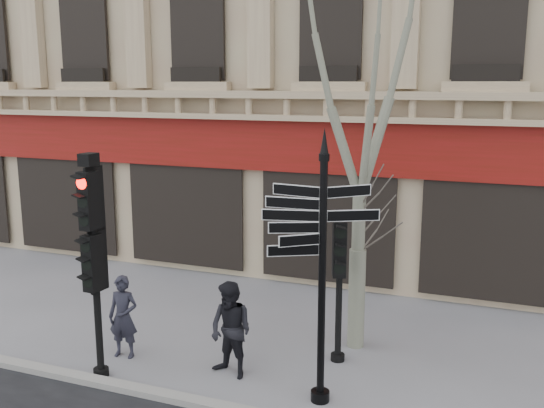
{
  "coord_description": "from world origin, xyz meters",
  "views": [
    {
      "loc": [
        4.01,
        -9.31,
        5.12
      ],
      "look_at": [
        0.18,
        0.6,
        3.0
      ],
      "focal_mm": 40.0,
      "sensor_mm": 36.0,
      "label": 1
    }
  ],
  "objects_px": {
    "traffic_signal_main": "(93,239)",
    "traffic_signal_secondary": "(340,264)",
    "pedestrian_b": "(231,330)",
    "fingerpost": "(323,223)",
    "pedestrian_a": "(123,317)",
    "plane_tree": "(363,69)"
  },
  "relations": [
    {
      "from": "fingerpost",
      "to": "pedestrian_a",
      "type": "relative_size",
      "value": 2.82
    },
    {
      "from": "traffic_signal_main",
      "to": "pedestrian_a",
      "type": "bearing_deg",
      "value": 97.5
    },
    {
      "from": "traffic_signal_secondary",
      "to": "pedestrian_a",
      "type": "xyz_separation_m",
      "value": [
        -3.84,
        -1.28,
        -1.1
      ]
    },
    {
      "from": "fingerpost",
      "to": "traffic_signal_main",
      "type": "relative_size",
      "value": 1.12
    },
    {
      "from": "traffic_signal_main",
      "to": "traffic_signal_secondary",
      "type": "bearing_deg",
      "value": 31.89
    },
    {
      "from": "traffic_signal_main",
      "to": "pedestrian_b",
      "type": "height_order",
      "value": "traffic_signal_main"
    },
    {
      "from": "plane_tree",
      "to": "pedestrian_b",
      "type": "bearing_deg",
      "value": -131.23
    },
    {
      "from": "fingerpost",
      "to": "traffic_signal_secondary",
      "type": "distance_m",
      "value": 1.9
    },
    {
      "from": "plane_tree",
      "to": "pedestrian_a",
      "type": "bearing_deg",
      "value": -153.11
    },
    {
      "from": "fingerpost",
      "to": "traffic_signal_main",
      "type": "height_order",
      "value": "fingerpost"
    },
    {
      "from": "traffic_signal_main",
      "to": "plane_tree",
      "type": "bearing_deg",
      "value": 38.68
    },
    {
      "from": "pedestrian_b",
      "to": "traffic_signal_secondary",
      "type": "bearing_deg",
      "value": 54.34
    },
    {
      "from": "traffic_signal_main",
      "to": "plane_tree",
      "type": "distance_m",
      "value": 5.65
    },
    {
      "from": "fingerpost",
      "to": "traffic_signal_main",
      "type": "bearing_deg",
      "value": 170.56
    },
    {
      "from": "plane_tree",
      "to": "pedestrian_b",
      "type": "relative_size",
      "value": 4.43
    },
    {
      "from": "pedestrian_a",
      "to": "traffic_signal_secondary",
      "type": "bearing_deg",
      "value": 10.33
    },
    {
      "from": "traffic_signal_main",
      "to": "traffic_signal_secondary",
      "type": "distance_m",
      "value": 4.37
    },
    {
      "from": "traffic_signal_main",
      "to": "traffic_signal_secondary",
      "type": "relative_size",
      "value": 1.47
    },
    {
      "from": "plane_tree",
      "to": "fingerpost",
      "type": "bearing_deg",
      "value": -91.09
    },
    {
      "from": "plane_tree",
      "to": "pedestrian_a",
      "type": "relative_size",
      "value": 4.83
    },
    {
      "from": "traffic_signal_secondary",
      "to": "traffic_signal_main",
      "type": "bearing_deg",
      "value": -170.58
    },
    {
      "from": "traffic_signal_secondary",
      "to": "pedestrian_a",
      "type": "relative_size",
      "value": 1.71
    }
  ]
}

